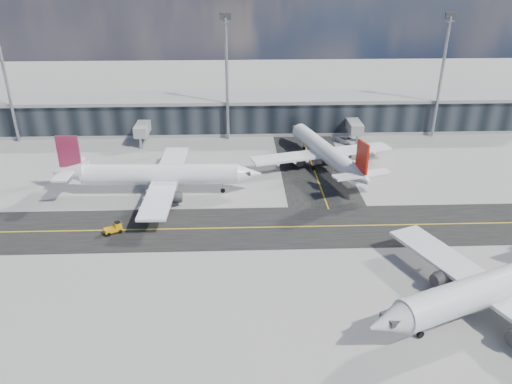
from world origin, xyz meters
TOP-DOWN VIEW (x-y plane):
  - ground at (0.00, 0.00)m, footprint 300.00×300.00m
  - taxiway_lanes at (3.91, 10.74)m, footprint 180.00×63.00m
  - terminal_concourse at (0.04, 54.93)m, footprint 152.00×19.80m
  - floodlight_masts at (0.00, 48.00)m, footprint 102.50×0.70m
  - airliner_af at (-12.59, 17.82)m, footprint 38.01×32.34m
  - airliner_redtail at (20.37, 28.86)m, footprint 30.63×35.58m
  - airliner_near at (34.70, -17.90)m, footprint 38.40×33.21m
  - baggage_tug at (-17.53, 3.16)m, footprint 3.05×2.50m
  - service_van at (28.03, 44.00)m, footprint 5.67×6.11m

SIDE VIEW (x-z plane):
  - ground at x=0.00m, z-range 0.00..0.00m
  - taxiway_lanes at x=3.91m, z-range -0.01..0.03m
  - service_van at x=28.03m, z-range 0.00..1.59m
  - baggage_tug at x=-17.53m, z-range 0.00..1.73m
  - airliner_redtail at x=20.37m, z-range -1.81..8.88m
  - airliner_af at x=-12.59m, z-range -1.91..9.37m
  - airliner_near at x=34.70m, z-range -2.01..9.84m
  - terminal_concourse at x=0.04m, z-range -0.31..8.49m
  - floodlight_masts at x=0.00m, z-range 1.16..30.06m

